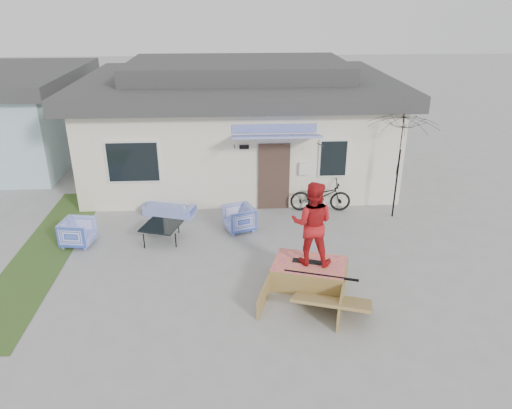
{
  "coord_description": "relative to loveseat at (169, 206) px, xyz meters",
  "views": [
    {
      "loc": [
        -0.33,
        -9.33,
        6.19
      ],
      "look_at": [
        0.3,
        1.8,
        1.3
      ],
      "focal_mm": 33.92,
      "sensor_mm": 36.0,
      "label": 1
    }
  ],
  "objects": [
    {
      "name": "armchair_right",
      "position": [
        2.08,
        -1.14,
        0.09
      ],
      "size": [
        0.92,
        0.96,
        0.79
      ],
      "primitive_type": "imported",
      "rotation": [
        0.0,
        0.0,
        -1.25
      ],
      "color": "blue",
      "rests_on": "ground"
    },
    {
      "name": "house",
      "position": [
        2.19,
        3.85,
        1.64
      ],
      "size": [
        10.8,
        8.49,
        4.1
      ],
      "color": "beige",
      "rests_on": "ground"
    },
    {
      "name": "skate_ramp",
      "position": [
        3.62,
        -4.03,
        -0.03
      ],
      "size": [
        2.21,
        2.56,
        0.54
      ],
      "primitive_type": null,
      "rotation": [
        0.0,
        0.0,
        -0.31
      ],
      "color": "olive",
      "rests_on": "ground"
    },
    {
      "name": "grass_strip",
      "position": [
        -3.01,
        -2.14,
        -0.3
      ],
      "size": [
        1.4,
        8.0,
        0.01
      ],
      "primitive_type": "cube",
      "color": "#2E491E",
      "rests_on": "ground"
    },
    {
      "name": "skateboard",
      "position": [
        3.64,
        -3.98,
        0.27
      ],
      "size": [
        0.84,
        0.41,
        0.05
      ],
      "primitive_type": "cube",
      "rotation": [
        0.0,
        0.0,
        -0.27
      ],
      "color": "black",
      "rests_on": "skate_ramp"
    },
    {
      "name": "ground",
      "position": [
        2.19,
        -4.14,
        -0.3
      ],
      "size": [
        90.0,
        90.0,
        0.0
      ],
      "primitive_type": "plane",
      "color": "gray",
      "rests_on": "ground"
    },
    {
      "name": "skater",
      "position": [
        3.64,
        -3.98,
        1.27
      ],
      "size": [
        1.11,
        0.95,
        1.95
      ],
      "primitive_type": "imported",
      "rotation": [
        0.0,
        0.0,
        2.89
      ],
      "color": "red",
      "rests_on": "skateboard"
    },
    {
      "name": "coffee_table",
      "position": [
        -0.03,
        -1.66,
        -0.07
      ],
      "size": [
        1.16,
        1.16,
        0.46
      ],
      "primitive_type": "cube",
      "rotation": [
        0.0,
        0.0,
        -0.31
      ],
      "color": "black",
      "rests_on": "ground"
    },
    {
      "name": "patio_umbrella",
      "position": [
        6.72,
        -0.5,
        1.45
      ],
      "size": [
        2.33,
        2.21,
        2.2
      ],
      "color": "black",
      "rests_on": "ground"
    },
    {
      "name": "loveseat",
      "position": [
        0.0,
        0.0,
        0.0
      ],
      "size": [
        1.61,
        0.89,
        0.6
      ],
      "primitive_type": "imported",
      "rotation": [
        0.0,
        0.0,
        2.84
      ],
      "color": "blue",
      "rests_on": "ground"
    },
    {
      "name": "bicycle",
      "position": [
        4.61,
        0.06,
        0.29
      ],
      "size": [
        1.89,
        0.76,
        1.18
      ],
      "primitive_type": "imported",
      "rotation": [
        0.0,
        0.0,
        1.51
      ],
      "color": "black",
      "rests_on": "ground"
    },
    {
      "name": "armchair_left",
      "position": [
        -2.22,
        -1.77,
        0.1
      ],
      "size": [
        0.83,
        0.87,
        0.79
      ],
      "primitive_type": "imported",
      "rotation": [
        0.0,
        0.0,
        1.42
      ],
      "color": "blue",
      "rests_on": "ground"
    }
  ]
}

